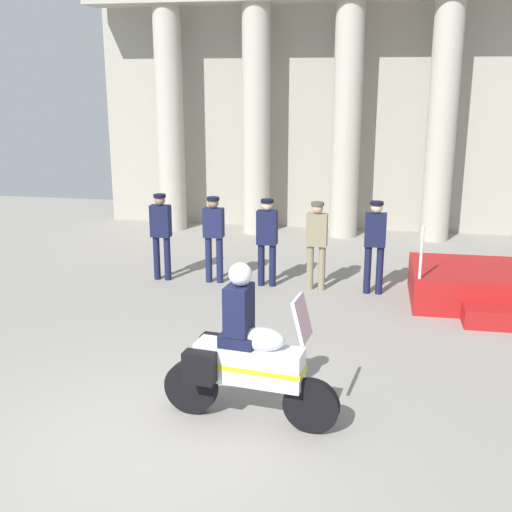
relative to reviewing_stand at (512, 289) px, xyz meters
The scene contains 9 objects.
ground_plane 7.20m from the reviewing_stand, 131.16° to the right, with size 28.00×28.00×0.00m, color gray.
colonnade_backdrop 7.62m from the reviewing_stand, 128.58° to the left, with size 10.80×1.55×6.99m.
reviewing_stand is the anchor object (origin of this frame).
officer_in_row_0 6.54m from the reviewing_stand, behind, with size 0.39×0.24×1.71m.
officer_in_row_1 5.50m from the reviewing_stand, behind, with size 0.39×0.24×1.69m.
officer_in_row_2 4.46m from the reviewing_stand, behind, with size 0.39×0.24×1.68m.
officer_in_row_3 3.53m from the reviewing_stand, behind, with size 0.39×0.24×1.67m.
officer_in_row_4 2.50m from the reviewing_stand, behind, with size 0.39×0.24×1.73m.
motorcycle_with_rider 6.06m from the reviewing_stand, 129.29° to the right, with size 2.09×0.74×1.90m.
Camera 1 is at (2.24, -5.74, 3.79)m, focal length 44.61 mm.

